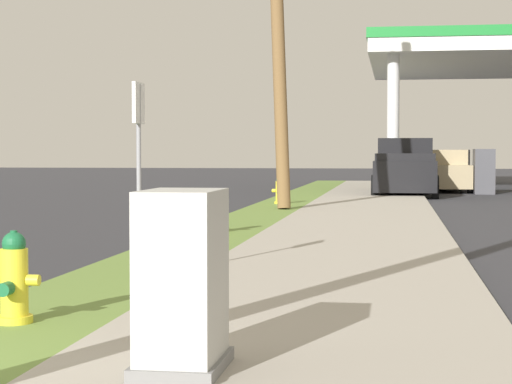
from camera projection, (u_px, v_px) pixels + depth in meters
The scene contains 8 objects.
fire_hydrant_nearest at pixel (14, 283), 7.39m from camera, with size 0.42×0.38×0.74m.
fire_hydrant_second at pixel (214, 214), 15.67m from camera, with size 0.42×0.38×0.74m.
fire_hydrant_third at pixel (280, 191), 24.49m from camera, with size 0.42×0.37×0.74m.
utility_pole_midground at pixel (277, 6), 22.57m from camera, with size 1.03×2.16×9.70m.
utility_cabinet at pixel (182, 287), 5.78m from camera, with size 0.53×0.78×1.14m.
street_sign_post at pixel (139, 139), 9.93m from camera, with size 0.05×0.36×2.12m.
car_tan_by_near_pump at pixel (444, 172), 34.99m from camera, with size 1.95×4.50×1.57m.
truck_black_at_forecourt at pixel (405, 169), 31.49m from camera, with size 2.18×5.42×1.97m.
Camera 1 is at (3.67, -4.33, 1.49)m, focal length 64.77 mm.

